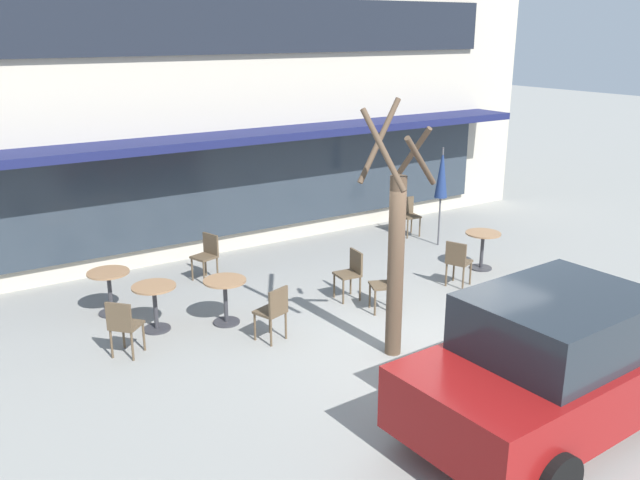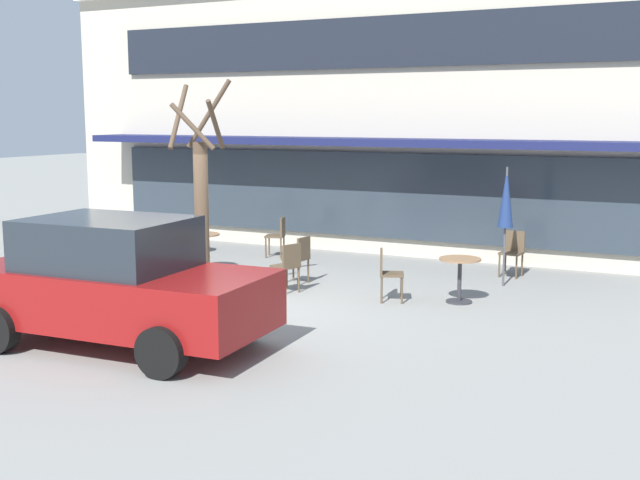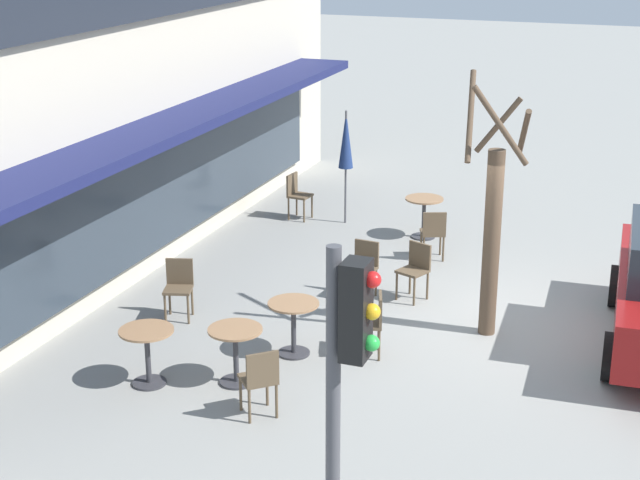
% 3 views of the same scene
% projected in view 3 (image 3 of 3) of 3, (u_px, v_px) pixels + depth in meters
% --- Properties ---
extents(ground_plane, '(80.00, 80.00, 0.00)m').
position_uv_depth(ground_plane, '(509.00, 323.00, 14.42)').
color(ground_plane, gray).
extents(cafe_table_near_wall, '(0.70, 0.70, 0.76)m').
position_uv_depth(cafe_table_near_wall, '(424.00, 211.00, 17.99)').
color(cafe_table_near_wall, '#333338').
rests_on(cafe_table_near_wall, ground).
extents(cafe_table_streetside, '(0.70, 0.70, 0.76)m').
position_uv_depth(cafe_table_streetside, '(294.00, 319.00, 13.26)').
color(cafe_table_streetside, '#333338').
rests_on(cafe_table_streetside, ground).
extents(cafe_table_by_tree, '(0.70, 0.70, 0.76)m').
position_uv_depth(cafe_table_by_tree, '(147.00, 347.00, 12.42)').
color(cafe_table_by_tree, '#333338').
rests_on(cafe_table_by_tree, ground).
extents(cafe_table_mid_patio, '(0.70, 0.70, 0.76)m').
position_uv_depth(cafe_table_mid_patio, '(236.00, 346.00, 12.44)').
color(cafe_table_mid_patio, '#333338').
rests_on(cafe_table_mid_patio, ground).
extents(patio_umbrella_green_folded, '(0.28, 0.28, 2.20)m').
position_uv_depth(patio_umbrella_green_folded, '(346.00, 140.00, 18.48)').
color(patio_umbrella_green_folded, '#4C4C51').
rests_on(patio_umbrella_green_folded, ground).
extents(cafe_chair_0, '(0.44, 0.44, 0.89)m').
position_uv_depth(cafe_chair_0, '(297.00, 193.00, 19.10)').
color(cafe_chair_0, brown).
rests_on(cafe_chair_0, ground).
extents(cafe_chair_1, '(0.50, 0.50, 0.89)m').
position_uv_depth(cafe_chair_1, '(372.00, 320.00, 13.22)').
color(cafe_chair_1, brown).
rests_on(cafe_chair_1, ground).
extents(cafe_chair_2, '(0.57, 0.57, 0.89)m').
position_uv_depth(cafe_chair_2, '(260.00, 377.00, 11.60)').
color(cafe_chair_2, brown).
rests_on(cafe_chair_2, ground).
extents(cafe_chair_3, '(0.52, 0.52, 0.89)m').
position_uv_depth(cafe_chair_3, '(433.00, 231.00, 16.84)').
color(cafe_chair_3, brown).
rests_on(cafe_chair_3, ground).
extents(cafe_chair_4, '(0.52, 0.52, 0.89)m').
position_uv_depth(cafe_chair_4, '(416.00, 267.00, 15.17)').
color(cafe_chair_4, brown).
rests_on(cafe_chair_4, ground).
extents(cafe_chair_5, '(0.44, 0.44, 0.89)m').
position_uv_depth(cafe_chair_5, '(364.00, 265.00, 15.25)').
color(cafe_chair_5, brown).
rests_on(cafe_chair_5, ground).
extents(cafe_chair_6, '(0.50, 0.50, 0.89)m').
position_uv_depth(cafe_chair_6, '(179.00, 284.00, 14.46)').
color(cafe_chair_6, brown).
rests_on(cafe_chair_6, ground).
extents(street_tree, '(0.95, 0.97, 3.72)m').
position_uv_depth(street_tree, '(492.00, 226.00, 13.57)').
color(street_tree, brown).
rests_on(street_tree, ground).
extents(traffic_light_pole, '(0.26, 0.43, 3.40)m').
position_uv_depth(traffic_light_pole, '(345.00, 380.00, 7.67)').
color(traffic_light_pole, '#47474C').
rests_on(traffic_light_pole, ground).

